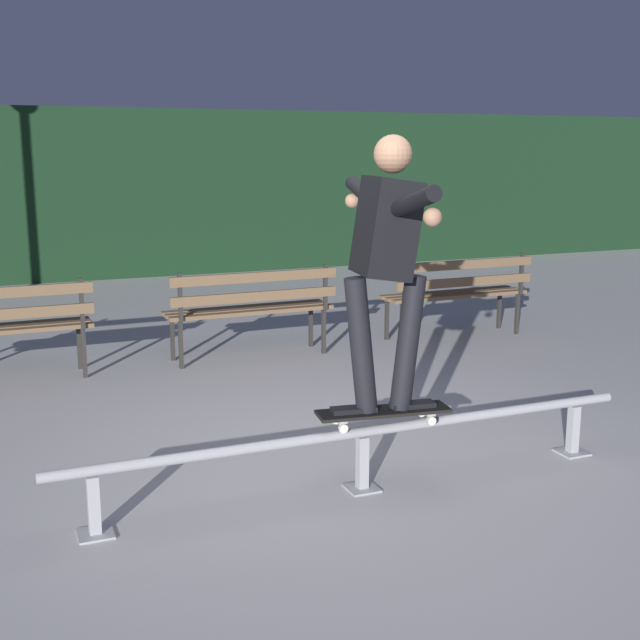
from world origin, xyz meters
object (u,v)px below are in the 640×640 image
(park_bench_left_center, at_px, (252,303))
(park_bench_right_center, at_px, (458,288))
(skateboard, at_px, (383,412))
(grind_rail, at_px, (362,442))
(skateboarder, at_px, (387,251))

(park_bench_left_center, height_order, park_bench_right_center, same)
(park_bench_right_center, bearing_deg, skateboard, -128.00)
(grind_rail, bearing_deg, park_bench_right_center, 50.53)
(park_bench_left_center, bearing_deg, park_bench_right_center, 0.00)
(skateboard, bearing_deg, skateboarder, -7.95)
(grind_rail, xyz_separation_m, park_bench_left_center, (0.35, 3.15, 0.25))
(park_bench_left_center, bearing_deg, skateboard, -93.89)
(grind_rail, distance_m, skateboard, 0.21)
(skateboard, bearing_deg, park_bench_left_center, 86.11)
(skateboarder, bearing_deg, skateboard, 172.05)
(grind_rail, xyz_separation_m, skateboarder, (0.14, -0.00, 1.10))
(skateboarder, bearing_deg, park_bench_left_center, 86.16)
(grind_rail, bearing_deg, park_bench_left_center, 83.72)
(skateboarder, height_order, park_bench_right_center, skateboarder)
(grind_rail, height_order, skateboard, skateboard)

